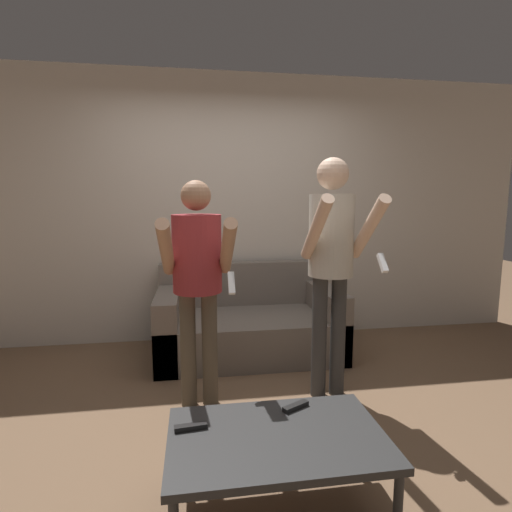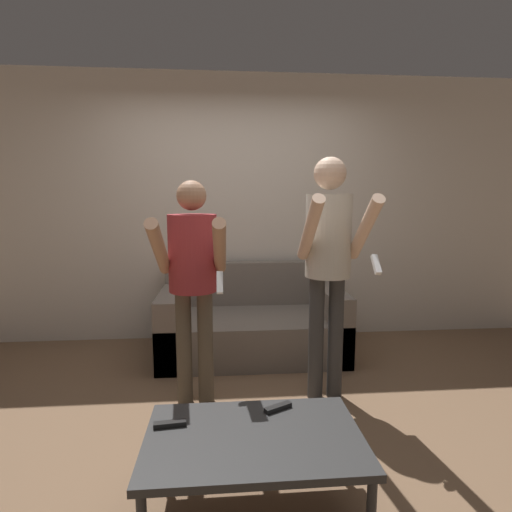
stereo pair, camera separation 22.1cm
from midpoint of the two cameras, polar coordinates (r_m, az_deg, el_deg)
ground_plane at (r=2.87m, az=-3.00°, el=-22.37°), size 14.00×14.00×0.00m
wall_back at (r=4.15m, az=-5.52°, el=6.65°), size 6.40×0.06×2.70m
couch at (r=3.86m, az=-2.79°, el=-9.75°), size 1.68×0.94×0.82m
person_standing_left at (r=2.74m, az=-10.66°, el=-1.85°), size 0.45×0.72×1.58m
person_standing_right at (r=2.86m, az=8.59°, el=0.69°), size 0.44×0.65×1.74m
coffee_table at (r=1.99m, az=-0.45°, el=-25.10°), size 0.98×0.62×0.40m
remote_near at (r=2.04m, az=-12.65°, el=-22.79°), size 0.15×0.05×0.02m
remote_far at (r=2.16m, az=2.58°, el=-20.72°), size 0.15×0.10×0.02m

